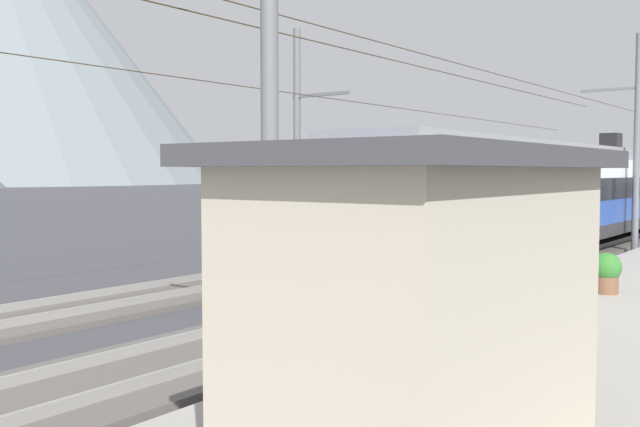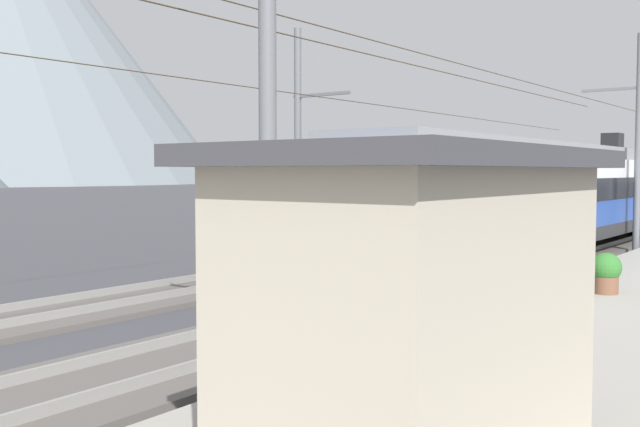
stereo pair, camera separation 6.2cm
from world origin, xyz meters
name	(u,v)px [view 1 (the left image)]	position (x,y,z in m)	size (l,w,h in m)	color
ground_plane	(442,313)	(0.00, 0.00, 0.00)	(400.00, 400.00, 0.00)	#424247
track_near	(389,303)	(0.00, 1.29, 0.07)	(120.00, 3.00, 0.28)	#5B5651
track_far	(229,283)	(0.00, 6.17, 0.07)	(120.00, 3.00, 0.28)	#5B5651
train_near_platform	(572,192)	(12.68, 1.29, 2.23)	(30.67, 2.92, 4.27)	#2D2D30
train_far_track	(546,186)	(24.00, 6.17, 2.23)	(29.05, 2.99, 4.27)	#2D2D30
catenary_mast_west	(262,112)	(-6.23, -0.44, 3.77)	(40.78, 2.18, 7.17)	slate
catenary_mast_mid	(633,140)	(13.93, -0.45, 4.11)	(40.78, 2.18, 7.87)	slate
catenary_mast_far_side	(300,141)	(5.35, 7.99, 3.99)	(40.78, 2.26, 7.71)	slate
platform_sign	(541,212)	(1.05, -1.70, 2.13)	(0.70, 0.08, 2.38)	#59595B
passenger_walking	(387,322)	(-6.92, -2.83, 1.33)	(0.53, 0.22, 1.69)	#383842
handbag_beside_passenger	(432,377)	(-5.99, -2.90, 0.51)	(0.32, 0.18, 0.38)	#472D1E
potted_plant_platform_edge	(552,272)	(1.32, -1.86, 0.87)	(0.72, 0.72, 0.88)	brown
potted_plant_by_shelter	(606,271)	(2.19, -2.71, 0.87)	(0.64, 0.64, 0.87)	brown
platform_shelter	(428,311)	(-8.24, -4.04, 1.80)	(3.87, 2.20, 2.78)	#B7AD99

